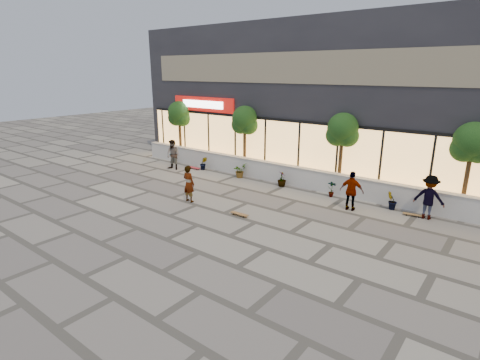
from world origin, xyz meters
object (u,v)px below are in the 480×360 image
Objects in this scene: tree_west at (179,115)px; tree_midwest at (245,122)px; skater_right_near at (352,191)px; skateboard_left at (194,168)px; skater_right_far at (429,197)px; skater_left at (173,155)px; skater_center at (189,184)px; tree_mideast at (342,132)px; skateboard_center at (239,214)px; skateboard_right_near at (413,215)px; tree_east at (472,145)px.

tree_west is 1.00× the size of tree_midwest.
skateboard_left is (-10.38, 0.91, -0.79)m from skater_right_near.
skater_right_far reaches higher than skater_right_near.
skater_right_far reaches higher than skater_left.
skateboard_left is (-4.01, 4.40, -0.78)m from skater_center.
tree_mideast is 2.25× the size of skater_right_near.
skater_left is at bearing -166.49° from tree_mideast.
tree_midwest is (5.50, 0.00, 0.00)m from tree_west.
skateboard_left is at bearing 146.28° from skateboard_center.
skater_center is at bearing 178.67° from skateboard_center.
skateboard_left is (2.73, -1.50, -2.90)m from tree_west.
tree_west is 13.49m from skater_right_near.
skateboard_left is at bearing 170.98° from skateboard_right_near.
tree_midwest is at bearing 180.00° from tree_east.
tree_east is (17.00, 0.00, 0.00)m from tree_west.
skateboard_left is at bearing -28.78° from tree_west.
tree_midwest and tree_mideast have the same top height.
tree_east reaches higher than skater_right_far.
tree_east is 4.94× the size of skateboard_right_near.
tree_east is at bearing 0.00° from tree_west.
tree_east is at bearing 0.00° from tree_midwest.
skater_right_far is (9.22, 4.50, 0.06)m from skater_center.
tree_west is 1.00× the size of tree_mideast.
skater_right_near is at bearing -167.94° from skateboard_right_near.
skateboard_center is 7.26m from skateboard_right_near.
tree_east is at bearing 35.25° from skateboard_right_near.
skateboard_center is (9.69, -5.90, -2.90)m from tree_west.
skater_right_far is 2.32× the size of skateboard_right_near.
skater_left is at bearing -138.01° from skateboard_left.
skater_right_near is at bearing -17.56° from tree_midwest.
tree_west is 1.00× the size of tree_east.
skater_right_far is (-1.03, -1.40, -2.06)m from tree_east.
tree_west reaches higher than skateboard_right_near.
tree_east is 3.62m from skateboard_right_near.
tree_mideast is 2.27× the size of skater_center.
tree_mideast reaches higher than skater_right_near.
skater_left is (-9.71, -2.33, -2.07)m from tree_mideast.
tree_west is at bearing -17.30° from skater_right_near.
tree_midwest is 10.76m from skater_right_far.
skateboard_left is at bearing -47.22° from skater_center.
skater_right_far reaches higher than skateboard_center.
skateboard_left reaches higher than skateboard_center.
skater_right_near is 4.95m from skateboard_center.
skateboard_center is at bearing 38.71° from skater_right_near.
skater_right_far is (4.47, -1.40, -2.06)m from tree_mideast.
skater_left is 2.31× the size of skateboard_right_near.
tree_west reaches higher than skateboard_center.
skateboard_right_near is at bearing -20.74° from tree_mideast.
tree_midwest is 4.57× the size of skateboard_left.
tree_west is 11.50m from tree_mideast.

